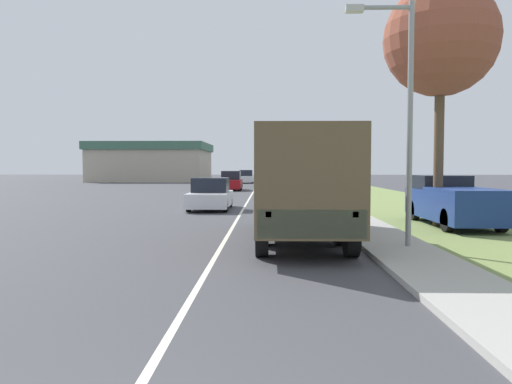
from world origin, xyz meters
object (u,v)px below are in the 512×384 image
(military_truck, at_px, (300,181))
(lamp_post, at_px, (401,99))
(car_second_ahead, at_px, (271,187))
(car_fourth_ahead, at_px, (270,181))
(car_nearest_ahead, at_px, (211,195))
(car_third_ahead, at_px, (231,182))
(pickup_truck, at_px, (452,201))
(car_farthest_ahead, at_px, (246,177))

(military_truck, bearing_deg, lamp_post, -31.39)
(car_second_ahead, bearing_deg, car_fourth_ahead, 89.91)
(car_nearest_ahead, bearing_deg, military_truck, -70.37)
(lamp_post, bearing_deg, car_nearest_ahead, 117.19)
(car_nearest_ahead, distance_m, lamp_post, 13.72)
(military_truck, bearing_deg, car_second_ahead, 92.00)
(car_third_ahead, distance_m, pickup_truck, 28.33)
(pickup_truck, bearing_deg, car_fourth_ahead, 100.38)
(car_second_ahead, distance_m, car_fourth_ahead, 18.62)
(lamp_post, bearing_deg, car_farthest_ahead, 96.73)
(pickup_truck, bearing_deg, car_nearest_ahead, 145.36)
(car_second_ahead, height_order, car_third_ahead, car_third_ahead)
(car_farthest_ahead, bearing_deg, car_fourth_ahead, -75.24)
(car_farthest_ahead, bearing_deg, pickup_truck, -78.51)
(car_fourth_ahead, relative_size, lamp_post, 0.75)
(military_truck, distance_m, car_third_ahead, 30.80)
(car_second_ahead, distance_m, pickup_truck, 17.22)
(car_farthest_ahead, distance_m, lamp_post, 51.96)
(military_truck, distance_m, car_fourth_ahead, 38.58)
(military_truck, bearing_deg, car_fourth_ahead, 90.99)
(car_second_ahead, xyz_separation_m, pickup_truck, (6.37, -16.00, 0.16))
(lamp_post, bearing_deg, car_fourth_ahead, 94.36)
(military_truck, distance_m, pickup_truck, 6.96)
(military_truck, relative_size, car_nearest_ahead, 1.79)
(car_fourth_ahead, xyz_separation_m, pickup_truck, (6.34, -34.62, 0.24))
(car_nearest_ahead, height_order, car_farthest_ahead, car_farthest_ahead)
(military_truck, distance_m, lamp_post, 3.49)
(car_third_ahead, xyz_separation_m, pickup_truck, (9.87, -26.56, 0.12))
(car_third_ahead, bearing_deg, car_fourth_ahead, 66.40)
(pickup_truck, bearing_deg, car_farthest_ahead, 101.49)
(car_nearest_ahead, xyz_separation_m, car_third_ahead, (-0.47, 20.06, 0.07))
(car_nearest_ahead, height_order, car_fourth_ahead, car_nearest_ahead)
(military_truck, height_order, pickup_truck, military_truck)
(car_third_ahead, height_order, car_fourth_ahead, car_third_ahead)
(car_second_ahead, height_order, lamp_post, lamp_post)
(car_second_ahead, relative_size, lamp_post, 0.74)
(car_farthest_ahead, xyz_separation_m, lamp_post, (6.08, -51.51, 3.03))
(car_fourth_ahead, distance_m, lamp_post, 40.26)
(car_second_ahead, bearing_deg, military_truck, -88.00)
(car_nearest_ahead, distance_m, car_fourth_ahead, 28.30)
(car_nearest_ahead, relative_size, pickup_truck, 0.82)
(car_nearest_ahead, distance_m, pickup_truck, 11.42)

